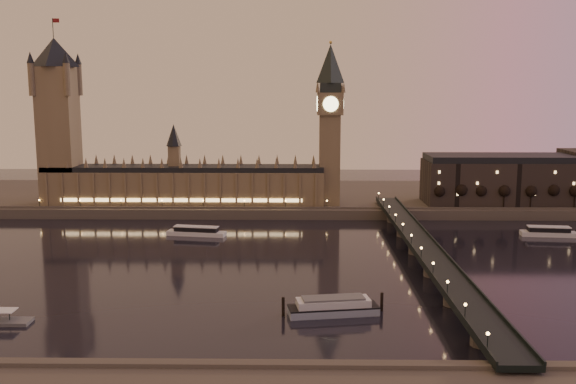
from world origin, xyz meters
TOP-DOWN VIEW (x-y plane):
  - ground at (0.00, 0.00)m, footprint 700.00×700.00m
  - far_embankment at (30.00, 165.00)m, footprint 560.00×130.00m
  - palace_of_westminster at (-40.12, 120.99)m, footprint 180.00×26.62m
  - victoria_tower at (-120.00, 121.00)m, footprint 31.68×31.68m
  - big_ben at (53.99, 120.99)m, footprint 17.68×17.68m
  - westminster_bridge at (91.61, 0.00)m, footprint 13.20×260.00m
  - city_block at (194.94, 130.93)m, footprint 155.00×45.00m
  - bare_tree_0 at (120.69, 109.00)m, footprint 6.75×6.75m
  - bare_tree_1 at (134.98, 109.00)m, footprint 6.75×6.75m
  - bare_tree_2 at (149.28, 109.00)m, footprint 6.75×6.75m
  - bare_tree_3 at (163.57, 109.00)m, footprint 6.75×6.75m
  - bare_tree_4 at (177.86, 109.00)m, footprint 6.75×6.75m
  - bare_tree_5 at (192.16, 109.00)m, footprint 6.75×6.75m
  - bare_tree_6 at (206.45, 109.00)m, footprint 6.75×6.75m
  - cruise_boat_a at (-22.66, 57.16)m, footprint 33.45×12.44m
  - cruise_boat_b at (172.20, 58.49)m, footprint 30.27×10.64m
  - moored_barge at (46.30, -67.35)m, footprint 37.13×14.14m

SIDE VIEW (x-z plane):
  - ground at x=0.00m, z-range 0.00..0.00m
  - cruise_boat_a at x=-22.66m, z-range -0.31..4.92m
  - cruise_boat_b at x=172.20m, z-range -0.33..5.15m
  - moored_barge at x=46.30m, z-range -0.54..6.35m
  - far_embankment at x=30.00m, z-range 0.00..6.00m
  - westminster_bridge at x=91.61m, z-range -2.13..13.17m
  - bare_tree_0 at x=120.69m, z-range 9.40..23.13m
  - bare_tree_1 at x=134.98m, z-range 9.40..23.13m
  - bare_tree_2 at x=149.28m, z-range 9.40..23.13m
  - bare_tree_3 at x=163.57m, z-range 9.40..23.13m
  - bare_tree_4 at x=177.86m, z-range 9.40..23.13m
  - bare_tree_5 at x=192.16m, z-range 9.40..23.13m
  - bare_tree_6 at x=206.45m, z-range 9.40..23.13m
  - palace_of_westminster at x=-40.12m, z-range -4.29..47.71m
  - city_block at x=194.94m, z-range 5.24..39.24m
  - big_ben at x=53.99m, z-range 11.95..115.95m
  - victoria_tower at x=-120.00m, z-range 6.79..124.79m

